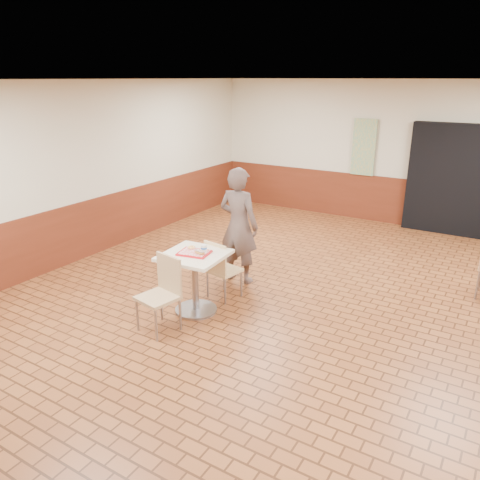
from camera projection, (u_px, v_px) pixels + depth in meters
The scene contains 12 objects.
room_shell at pixel (289, 207), 5.81m from camera, with size 8.01×10.01×3.01m.
wainscot_band at pixel (286, 281), 6.14m from camera, with size 8.00×10.00×1.00m.
corridor_doorway at pixel (450, 180), 9.29m from camera, with size 1.60×0.22×2.20m, color black.
promo_poster at pixel (364, 147), 10.06m from camera, with size 0.50×0.03×1.20m, color gray.
main_table at pixel (195, 273), 6.22m from camera, with size 0.79×0.79×0.84m.
chair_main_front at pixel (162, 290), 5.80m from camera, with size 0.52×0.52×0.95m.
chair_main_back at pixel (221, 267), 6.61m from camera, with size 0.47×0.47×0.87m.
customer at pixel (239, 226), 7.09m from camera, with size 0.65×0.43×1.79m, color brown.
serving_tray at pixel (194, 253), 6.13m from camera, with size 0.40×0.31×0.02m.
ring_donut at pixel (192, 247), 6.25m from camera, with size 0.10×0.10×0.03m, color #F5B659.
long_john_donut at pixel (200, 252), 6.05m from camera, with size 0.17×0.10×0.05m.
paper_cup at pixel (204, 248), 6.11m from camera, with size 0.08×0.08×0.10m.
Camera 1 is at (2.40, -5.12, 3.03)m, focal length 35.00 mm.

